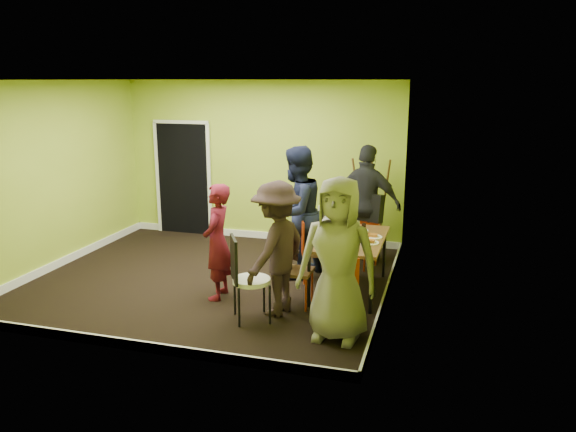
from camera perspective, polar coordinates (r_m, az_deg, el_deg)
name	(u,v)px	position (r m, az deg, el deg)	size (l,w,h in m)	color
ground	(212,279)	(8.21, -7.71, -6.40)	(5.00, 5.00, 0.00)	black
room_walls	(210,212)	(7.98, -7.97, 0.40)	(5.04, 4.54, 2.82)	#9BB72F
dining_table	(350,242)	(7.55, 6.29, -2.61)	(0.90, 1.50, 0.75)	black
chair_left_far	(309,247)	(7.95, 2.16, -3.14)	(0.47, 0.47, 0.89)	#C03812
chair_left_near	(290,264)	(7.09, 0.18, -4.85)	(0.41, 0.41, 0.98)	#C03812
chair_back_end	(367,215)	(8.72, 8.01, 0.12)	(0.60, 0.65, 1.10)	#C03812
chair_front_end	(342,288)	(6.51, 5.49, -7.28)	(0.47, 0.47, 0.86)	#C03812
chair_bentwood	(245,275)	(6.66, -4.36, -5.96)	(0.55, 0.55, 1.04)	black
easel	(370,206)	(9.28, 8.37, 0.98)	(0.63, 0.60, 1.58)	brown
plate_near_left	(332,228)	(7.96, 4.49, -1.25)	(0.26, 0.26, 0.01)	white
plate_near_right	(320,245)	(7.18, 3.22, -2.92)	(0.22, 0.22, 0.01)	white
plate_far_back	(356,228)	(7.99, 6.94, -1.26)	(0.24, 0.24, 0.01)	white
plate_far_front	(342,248)	(7.04, 5.54, -3.30)	(0.22, 0.22, 0.01)	white
plate_wall_back	(372,237)	(7.59, 8.57, -2.11)	(0.27, 0.27, 0.01)	white
plate_wall_front	(369,243)	(7.32, 8.28, -2.70)	(0.25, 0.25, 0.01)	white
thermos	(351,228)	(7.53, 6.39, -1.25)	(0.07, 0.07, 0.25)	white
blue_bottle	(364,238)	(7.21, 7.72, -2.21)	(0.07, 0.07, 0.19)	blue
orange_bottle	(346,232)	(7.67, 5.94, -1.59)	(0.04, 0.04, 0.09)	#C03812
glass_mid	(343,228)	(7.80, 5.62, -1.24)	(0.07, 0.07, 0.11)	black
glass_back	(364,227)	(7.93, 7.70, -1.10)	(0.06, 0.06, 0.09)	black
glass_front	(354,246)	(7.00, 6.75, -3.08)	(0.06, 0.06, 0.09)	black
cup_a	(333,238)	(7.35, 4.59, -2.19)	(0.13, 0.13, 0.10)	white
cup_b	(365,233)	(7.62, 7.83, -1.74)	(0.09, 0.09, 0.09)	white
person_standing	(217,242)	(7.32, -7.19, -2.62)	(0.56, 0.36, 1.52)	#580F1D
person_left_far	(296,213)	(8.02, 0.85, 0.34)	(0.93, 0.72, 1.91)	#141832
person_left_near	(276,249)	(6.77, -1.18, -3.33)	(1.07, 0.61, 1.65)	black
person_back_end	(367,204)	(8.80, 8.04, 1.21)	(1.08, 0.45, 1.84)	black
person_front_end	(338,260)	(6.11, 5.09, -4.43)	(0.89, 0.58, 1.82)	gray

